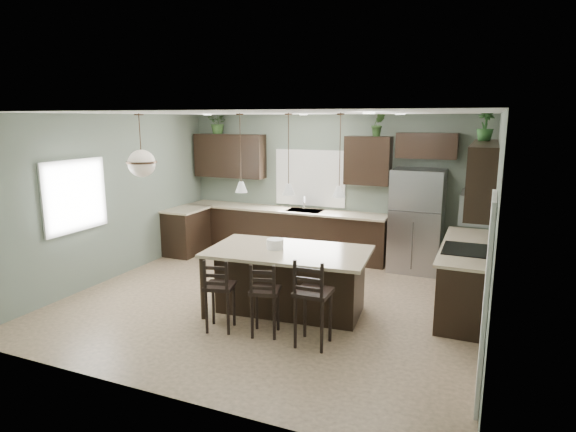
# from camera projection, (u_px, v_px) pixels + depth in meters

# --- Properties ---
(ground) EXTENTS (6.00, 6.00, 0.00)m
(ground) POSITION_uv_depth(u_px,v_px,m) (272.00, 301.00, 7.33)
(ground) COLOR #9E8466
(ground) RESTS_ON ground
(pantry_door) EXTENTS (0.04, 0.82, 2.04)m
(pantry_door) POSITION_uv_depth(u_px,v_px,m) (486.00, 301.00, 4.59)
(pantry_door) COLOR white
(pantry_door) RESTS_ON ground
(window_back) EXTENTS (1.35, 0.02, 1.00)m
(window_back) POSITION_uv_depth(u_px,v_px,m) (310.00, 178.00, 9.64)
(window_back) COLOR white
(window_back) RESTS_ON room_shell
(window_left) EXTENTS (0.02, 1.10, 1.00)m
(window_left) POSITION_uv_depth(u_px,v_px,m) (74.00, 196.00, 7.43)
(window_left) COLOR white
(window_left) RESTS_ON room_shell
(left_return_cabs) EXTENTS (0.60, 0.90, 0.90)m
(left_return_cabs) POSITION_uv_depth(u_px,v_px,m) (186.00, 232.00, 9.80)
(left_return_cabs) COLOR black
(left_return_cabs) RESTS_ON ground
(left_return_countertop) EXTENTS (0.66, 0.96, 0.04)m
(left_return_countertop) POSITION_uv_depth(u_px,v_px,m) (186.00, 209.00, 9.70)
(left_return_countertop) COLOR #B9AE8C
(left_return_countertop) RESTS_ON left_return_cabs
(back_lower_cabs) EXTENTS (4.20, 0.60, 0.90)m
(back_lower_cabs) POSITION_uv_depth(u_px,v_px,m) (284.00, 232.00, 9.77)
(back_lower_cabs) COLOR black
(back_lower_cabs) RESTS_ON ground
(back_countertop) EXTENTS (4.20, 0.66, 0.04)m
(back_countertop) POSITION_uv_depth(u_px,v_px,m) (284.00, 210.00, 9.66)
(back_countertop) COLOR #B9AE8C
(back_countertop) RESTS_ON back_lower_cabs
(sink_inset) EXTENTS (0.70, 0.45, 0.01)m
(sink_inset) POSITION_uv_depth(u_px,v_px,m) (305.00, 211.00, 9.49)
(sink_inset) COLOR gray
(sink_inset) RESTS_ON back_countertop
(faucet) EXTENTS (0.02, 0.02, 0.28)m
(faucet) POSITION_uv_depth(u_px,v_px,m) (304.00, 204.00, 9.43)
(faucet) COLOR silver
(faucet) RESTS_ON back_countertop
(back_upper_left) EXTENTS (1.55, 0.34, 0.90)m
(back_upper_left) POSITION_uv_depth(u_px,v_px,m) (230.00, 156.00, 10.09)
(back_upper_left) COLOR black
(back_upper_left) RESTS_ON room_shell
(back_upper_right) EXTENTS (0.85, 0.34, 0.90)m
(back_upper_right) POSITION_uv_depth(u_px,v_px,m) (368.00, 161.00, 8.96)
(back_upper_right) COLOR black
(back_upper_right) RESTS_ON room_shell
(fridge_header) EXTENTS (1.05, 0.34, 0.45)m
(fridge_header) POSITION_uv_depth(u_px,v_px,m) (427.00, 146.00, 8.50)
(fridge_header) COLOR black
(fridge_header) RESTS_ON room_shell
(right_lower_cabs) EXTENTS (0.60, 2.35, 0.90)m
(right_lower_cabs) POSITION_uv_depth(u_px,v_px,m) (465.00, 278.00, 7.00)
(right_lower_cabs) COLOR black
(right_lower_cabs) RESTS_ON ground
(right_countertop) EXTENTS (0.66, 2.35, 0.04)m
(right_countertop) POSITION_uv_depth(u_px,v_px,m) (466.00, 246.00, 6.91)
(right_countertop) COLOR #B9AE8C
(right_countertop) RESTS_ON right_lower_cabs
(cooktop) EXTENTS (0.58, 0.75, 0.02)m
(cooktop) POSITION_uv_depth(u_px,v_px,m) (465.00, 249.00, 6.66)
(cooktop) COLOR black
(cooktop) RESTS_ON right_countertop
(wall_oven_front) EXTENTS (0.01, 0.72, 0.60)m
(wall_oven_front) POSITION_uv_depth(u_px,v_px,m) (441.00, 281.00, 6.87)
(wall_oven_front) COLOR gray
(wall_oven_front) RESTS_ON right_lower_cabs
(right_upper_cabs) EXTENTS (0.34, 2.35, 0.90)m
(right_upper_cabs) POSITION_uv_depth(u_px,v_px,m) (483.00, 176.00, 6.65)
(right_upper_cabs) COLOR black
(right_upper_cabs) RESTS_ON room_shell
(microwave) EXTENTS (0.40, 0.75, 0.40)m
(microwave) POSITION_uv_depth(u_px,v_px,m) (476.00, 207.00, 6.50)
(microwave) COLOR gray
(microwave) RESTS_ON right_upper_cabs
(refrigerator) EXTENTS (0.90, 0.74, 1.85)m
(refrigerator) POSITION_uv_depth(u_px,v_px,m) (417.00, 221.00, 8.62)
(refrigerator) COLOR #9898A1
(refrigerator) RESTS_ON ground
(kitchen_island) EXTENTS (2.33, 1.45, 0.92)m
(kitchen_island) POSITION_uv_depth(u_px,v_px,m) (289.00, 281.00, 6.80)
(kitchen_island) COLOR black
(kitchen_island) RESTS_ON ground
(serving_dish) EXTENTS (0.24, 0.24, 0.14)m
(serving_dish) POSITION_uv_depth(u_px,v_px,m) (275.00, 244.00, 6.75)
(serving_dish) COLOR white
(serving_dish) RESTS_ON kitchen_island
(bar_stool_left) EXTENTS (0.44, 0.44, 0.99)m
(bar_stool_left) POSITION_uv_depth(u_px,v_px,m) (220.00, 294.00, 6.23)
(bar_stool_left) COLOR black
(bar_stool_left) RESTS_ON ground
(bar_stool_center) EXTENTS (0.44, 0.44, 0.98)m
(bar_stool_center) POSITION_uv_depth(u_px,v_px,m) (265.00, 298.00, 6.09)
(bar_stool_center) COLOR black
(bar_stool_center) RESTS_ON ground
(bar_stool_right) EXTENTS (0.42, 0.42, 1.12)m
(bar_stool_right) POSITION_uv_depth(u_px,v_px,m) (313.00, 302.00, 5.79)
(bar_stool_right) COLOR black
(bar_stool_right) RESTS_ON ground
(pendant_left) EXTENTS (0.17, 0.17, 1.10)m
(pendant_left) POSITION_uv_depth(u_px,v_px,m) (241.00, 153.00, 6.65)
(pendant_left) COLOR silver
(pendant_left) RESTS_ON room_shell
(pendant_center) EXTENTS (0.17, 0.17, 1.10)m
(pendant_center) POSITION_uv_depth(u_px,v_px,m) (289.00, 155.00, 6.44)
(pendant_center) COLOR silver
(pendant_center) RESTS_ON room_shell
(pendant_right) EXTENTS (0.17, 0.17, 1.10)m
(pendant_right) POSITION_uv_depth(u_px,v_px,m) (340.00, 156.00, 6.23)
(pendant_right) COLOR white
(pendant_right) RESTS_ON room_shell
(chandelier) EXTENTS (0.46, 0.46, 0.96)m
(chandelier) POSITION_uv_depth(u_px,v_px,m) (141.00, 146.00, 7.28)
(chandelier) COLOR beige
(chandelier) RESTS_ON room_shell
(plant_back_left) EXTENTS (0.51, 0.47, 0.47)m
(plant_back_left) POSITION_uv_depth(u_px,v_px,m) (218.00, 122.00, 10.01)
(plant_back_left) COLOR #2E5023
(plant_back_left) RESTS_ON back_upper_left
(plant_back_right) EXTENTS (0.30, 0.27, 0.44)m
(plant_back_right) POSITION_uv_depth(u_px,v_px,m) (378.00, 124.00, 8.73)
(plant_back_right) COLOR #2D5023
(plant_back_right) RESTS_ON back_upper_right
(plant_right_wall) EXTENTS (0.31, 0.31, 0.43)m
(plant_right_wall) POSITION_uv_depth(u_px,v_px,m) (485.00, 126.00, 7.08)
(plant_right_wall) COLOR #265224
(plant_right_wall) RESTS_ON right_upper_cabs
(room_shell) EXTENTS (6.00, 6.00, 6.00)m
(room_shell) POSITION_uv_depth(u_px,v_px,m) (271.00, 190.00, 6.99)
(room_shell) COLOR slate
(room_shell) RESTS_ON ground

